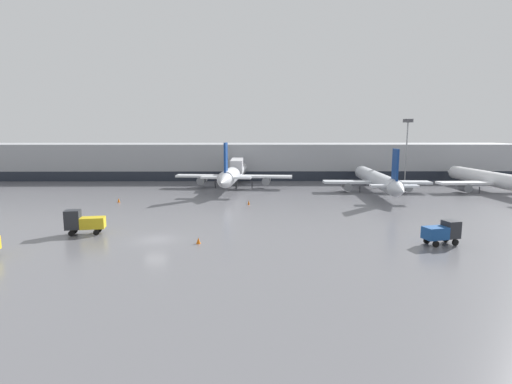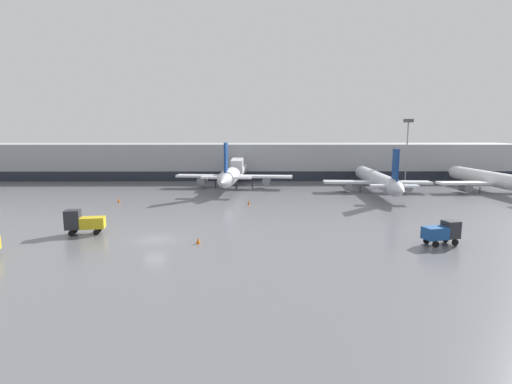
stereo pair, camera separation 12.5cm
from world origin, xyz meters
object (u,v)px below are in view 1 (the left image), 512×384
at_px(parked_jet_1, 234,174).
at_px(service_truck_0, 83,222).
at_px(parked_jet_2, 377,180).
at_px(traffic_cone_3, 249,202).
at_px(traffic_cone_0, 198,241).
at_px(apron_light_mast_0, 407,131).
at_px(parked_jet_0, 496,180).
at_px(service_truck_3, 442,232).
at_px(traffic_cone_4, 119,200).

bearing_deg(parked_jet_1, service_truck_0, 162.70).
bearing_deg(parked_jet_2, traffic_cone_3, 121.21).
bearing_deg(traffic_cone_3, traffic_cone_0, -102.83).
distance_m(parked_jet_2, apron_light_mast_0, 20.68).
xyz_separation_m(parked_jet_0, traffic_cone_0, (-55.00, -36.23, -2.19)).
height_order(parked_jet_1, traffic_cone_0, parked_jet_1).
distance_m(traffic_cone_0, apron_light_mast_0, 67.93).
bearing_deg(parked_jet_0, service_truck_0, 112.59).
xyz_separation_m(parked_jet_1, service_truck_3, (24.72, -44.13, -1.70)).
relative_size(service_truck_0, service_truck_3, 1.10).
bearing_deg(traffic_cone_0, service_truck_0, 163.73).
distance_m(parked_jet_2, service_truck_3, 38.13).
bearing_deg(traffic_cone_3, service_truck_0, -135.54).
relative_size(parked_jet_2, traffic_cone_0, 51.06).
distance_m(parked_jet_0, parked_jet_2, 23.82).
bearing_deg(service_truck_0, traffic_cone_0, 153.98).
relative_size(traffic_cone_0, apron_light_mast_0, 0.05).
height_order(parked_jet_1, traffic_cone_3, parked_jet_1).
bearing_deg(apron_light_mast_0, traffic_cone_4, -156.75).
height_order(service_truck_0, traffic_cone_0, service_truck_0).
height_order(traffic_cone_0, traffic_cone_4, traffic_cone_4).
relative_size(parked_jet_1, service_truck_0, 7.21).
height_order(parked_jet_2, service_truck_3, parked_jet_2).
distance_m(service_truck_3, traffic_cone_3, 32.23).
bearing_deg(traffic_cone_0, parked_jet_1, 87.42).
relative_size(parked_jet_0, traffic_cone_4, 50.14).
xyz_separation_m(service_truck_3, apron_light_mast_0, (15.81, 52.26, 10.75)).
relative_size(parked_jet_1, parked_jet_2, 0.95).
relative_size(parked_jet_2, apron_light_mast_0, 2.35).
xyz_separation_m(traffic_cone_3, apron_light_mast_0, (37.13, 28.11, 11.82)).
relative_size(traffic_cone_3, traffic_cone_4, 1.00).
relative_size(parked_jet_0, service_truck_3, 8.78).
bearing_deg(service_truck_0, apron_light_mast_0, -149.88).
height_order(parked_jet_0, traffic_cone_0, parked_jet_0).
relative_size(service_truck_0, traffic_cone_4, 6.28).
distance_m(service_truck_3, traffic_cone_0, 26.71).
height_order(service_truck_3, traffic_cone_3, service_truck_3).
relative_size(service_truck_0, traffic_cone_3, 6.25).
xyz_separation_m(parked_jet_1, traffic_cone_0, (-1.96, -43.53, -2.79)).
height_order(parked_jet_1, traffic_cone_4, parked_jet_1).
xyz_separation_m(parked_jet_2, apron_light_mast_0, (11.29, 14.42, 9.62)).
bearing_deg(service_truck_0, parked_jet_0, -164.95).
xyz_separation_m(parked_jet_0, service_truck_0, (-69.36, -32.04, -0.98)).
distance_m(parked_jet_1, traffic_cone_0, 43.66).
distance_m(service_truck_3, traffic_cone_4, 51.41).
height_order(parked_jet_0, service_truck_0, parked_jet_0).
bearing_deg(traffic_cone_0, traffic_cone_3, 77.17).
bearing_deg(service_truck_3, traffic_cone_4, 134.26).
bearing_deg(service_truck_3, parked_jet_0, 37.82).
height_order(parked_jet_1, parked_jet_2, parked_jet_1).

